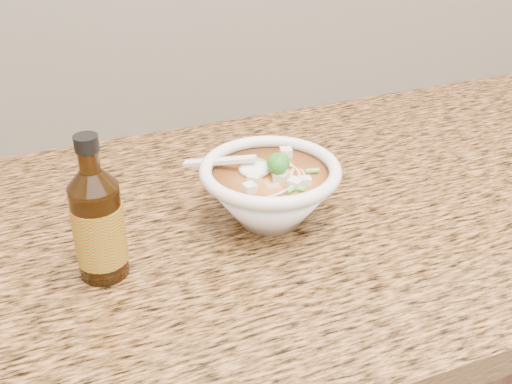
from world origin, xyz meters
name	(u,v)px	position (x,y,z in m)	size (l,w,h in m)	color
counter_slab	(363,201)	(0.00, 1.68, 0.88)	(4.00, 0.68, 0.04)	#9F683A
soup_bowl	(270,192)	(-0.16, 1.65, 0.94)	(0.19, 0.18, 0.10)	white
hot_sauce_bottle	(98,225)	(-0.39, 1.62, 0.97)	(0.07, 0.07, 0.18)	#331B07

